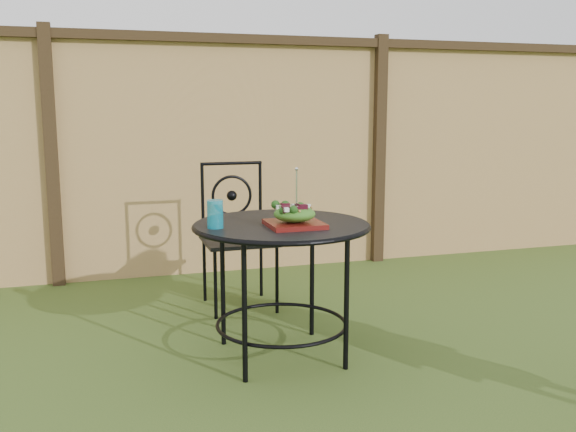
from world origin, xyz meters
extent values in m
plane|color=#2B4717|center=(0.00, 0.00, 0.00)|extent=(60.00, 60.00, 0.00)
cube|color=#E6B372|center=(0.00, 2.20, 0.90)|extent=(8.00, 0.05, 1.80)
cube|color=black|center=(0.00, 2.15, 1.83)|extent=(8.00, 0.07, 0.07)
cube|color=black|center=(-1.30, 2.15, 0.95)|extent=(0.09, 0.09, 1.90)
cube|color=black|center=(1.30, 2.15, 0.95)|extent=(0.09, 0.09, 1.90)
cylinder|color=black|center=(-0.10, 0.32, 0.71)|extent=(0.90, 0.90, 0.02)
torus|color=black|center=(-0.10, 0.32, 0.71)|extent=(0.92, 0.92, 0.02)
torus|color=black|center=(-0.10, 0.32, 0.18)|extent=(0.70, 0.70, 0.02)
cylinder|color=black|center=(0.16, 0.58, 0.35)|extent=(0.03, 0.03, 0.71)
cylinder|color=black|center=(-0.36, 0.58, 0.35)|extent=(0.03, 0.03, 0.71)
cylinder|color=black|center=(-0.36, 0.06, 0.35)|extent=(0.03, 0.03, 0.71)
cylinder|color=black|center=(0.16, 0.06, 0.35)|extent=(0.03, 0.03, 0.71)
cube|color=black|center=(-0.12, 1.23, 0.45)|extent=(0.46, 0.46, 0.03)
cylinder|color=black|center=(-0.12, 1.44, 0.94)|extent=(0.42, 0.02, 0.02)
torus|color=black|center=(-0.12, 1.44, 0.72)|extent=(0.28, 0.02, 0.28)
cylinder|color=black|center=(-0.32, 1.03, 0.22)|extent=(0.02, 0.02, 0.44)
cylinder|color=black|center=(0.08, 1.03, 0.22)|extent=(0.02, 0.02, 0.44)
cylinder|color=black|center=(-0.32, 1.43, 0.22)|extent=(0.02, 0.02, 0.44)
cylinder|color=black|center=(0.08, 1.43, 0.22)|extent=(0.02, 0.02, 0.44)
cylinder|color=black|center=(-0.32, 1.44, 0.70)|extent=(0.02, 0.02, 0.50)
cylinder|color=black|center=(0.08, 1.44, 0.70)|extent=(0.02, 0.02, 0.50)
cube|color=#4E120B|center=(-0.07, 0.21, 0.74)|extent=(0.27, 0.27, 0.02)
ellipsoid|color=#235614|center=(-0.07, 0.21, 0.79)|extent=(0.21, 0.21, 0.08)
cylinder|color=silver|center=(-0.06, 0.21, 0.92)|extent=(0.01, 0.01, 0.18)
cylinder|color=#0D84A0|center=(-0.45, 0.29, 0.79)|extent=(0.08, 0.08, 0.14)
camera|label=1|loc=(-1.03, -2.80, 1.32)|focal=40.00mm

